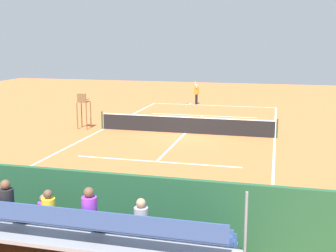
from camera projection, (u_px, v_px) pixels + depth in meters
ground_plane at (185, 133)px, 24.62m from camera, size 60.00×60.00×0.00m
court_line_markings at (185, 133)px, 24.65m from camera, size 10.10×22.20×0.01m
tennis_net at (185, 125)px, 24.52m from camera, size 10.30×0.10×1.07m
backdrop_wall at (73, 207)px, 11.11m from camera, size 18.00×0.16×2.00m
bleacher_stand at (44, 231)px, 9.83m from camera, size 9.06×2.40×2.48m
umpire_chair at (83, 107)px, 25.67m from camera, size 0.67×0.67×2.14m
courtside_bench at (191, 223)px, 11.18m from camera, size 1.80×0.40×0.93m
equipment_bag at (135, 233)px, 11.49m from camera, size 0.90×0.36×0.36m
tennis_player at (196, 92)px, 35.52m from camera, size 0.41×0.55×1.93m
tennis_racket at (190, 103)px, 36.08m from camera, size 0.59×0.36×0.03m
tennis_ball_near at (192, 107)px, 33.97m from camera, size 0.07×0.07×0.07m
tennis_ball_far at (186, 107)px, 34.00m from camera, size 0.07×0.07×0.07m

